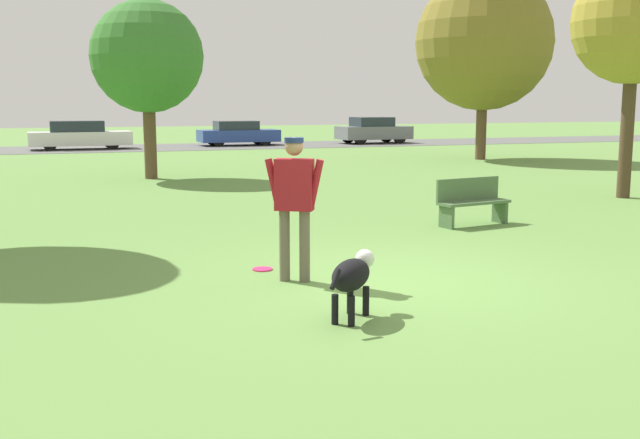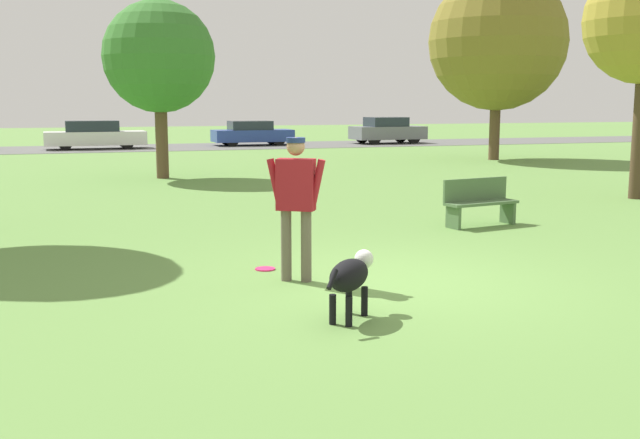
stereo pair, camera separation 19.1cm
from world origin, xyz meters
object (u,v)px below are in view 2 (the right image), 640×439
(tree_far_right, at_px, (498,41))
(tree_mid_center, at_px, (159,57))
(frisbee, at_px, (265,269))
(parked_car_white, at_px, (95,135))
(dog, at_px, (351,276))
(parked_car_blue, at_px, (252,133))
(park_bench, at_px, (479,200))
(parked_car_grey, at_px, (387,130))
(person, at_px, (296,196))

(tree_far_right, distance_m, tree_mid_center, 13.22)
(frisbee, relative_size, parked_car_white, 0.06)
(frisbee, distance_m, parked_car_white, 27.24)
(dog, height_order, tree_mid_center, tree_mid_center)
(tree_far_right, height_order, parked_car_white, tree_far_right)
(parked_car_blue, distance_m, park_bench, 25.62)
(dog, bearing_deg, frisbee, 49.36)
(tree_mid_center, distance_m, parked_car_white, 14.97)
(park_bench, bearing_deg, parked_car_white, 93.21)
(dog, relative_size, parked_car_grey, 0.22)
(frisbee, height_order, parked_car_grey, parked_car_grey)
(tree_far_right, height_order, park_bench, tree_far_right)
(tree_far_right, relative_size, parked_car_blue, 1.75)
(dog, xyz_separation_m, parked_car_white, (-1.70, 29.66, 0.20))
(parked_car_blue, height_order, parked_car_grey, parked_car_grey)
(frisbee, relative_size, parked_car_blue, 0.07)
(parked_car_white, bearing_deg, parked_car_grey, -0.99)
(person, height_order, dog, person)
(tree_far_right, xyz_separation_m, parked_car_white, (-14.29, 11.48, -3.77))
(dog, distance_m, parked_car_blue, 30.88)
(dog, distance_m, tree_mid_center, 15.32)
(tree_far_right, xyz_separation_m, parked_car_grey, (0.57, 11.62, -3.73))
(tree_far_right, relative_size, parked_car_white, 1.52)
(tree_mid_center, relative_size, park_bench, 3.47)
(tree_mid_center, xyz_separation_m, parked_car_blue, (6.16, 15.28, -2.82))
(frisbee, height_order, park_bench, park_bench)
(person, height_order, parked_car_blue, person)
(dog, bearing_deg, person, 45.09)
(dog, height_order, frisbee, dog)
(tree_far_right, relative_size, park_bench, 4.83)
(dog, height_order, parked_car_grey, parked_car_grey)
(frisbee, xyz_separation_m, tree_far_right, (12.87, 15.71, 4.41))
(parked_car_white, bearing_deg, park_bench, -78.18)
(person, distance_m, parked_car_white, 27.98)
(person, height_order, parked_car_white, person)
(tree_far_right, height_order, tree_mid_center, tree_far_right)
(dog, xyz_separation_m, parked_car_blue, (5.95, 30.31, 0.16))
(parked_car_white, bearing_deg, person, -88.17)
(parked_car_grey, bearing_deg, tree_far_right, -95.61)
(park_bench, bearing_deg, parked_car_blue, 75.98)
(tree_mid_center, xyz_separation_m, parked_car_grey, (13.38, 14.77, -2.74))
(frisbee, height_order, parked_car_blue, parked_car_blue)
(tree_far_right, height_order, parked_car_blue, tree_far_right)
(parked_car_grey, bearing_deg, frisbee, -118.98)
(frisbee, distance_m, parked_car_blue, 28.54)
(frisbee, relative_size, park_bench, 0.18)
(parked_car_grey, bearing_deg, dog, -116.61)
(person, distance_m, park_bench, 5.26)
(person, relative_size, parked_car_white, 0.38)
(parked_car_white, height_order, park_bench, parked_car_white)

